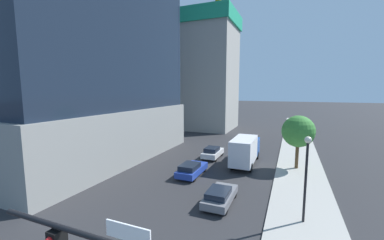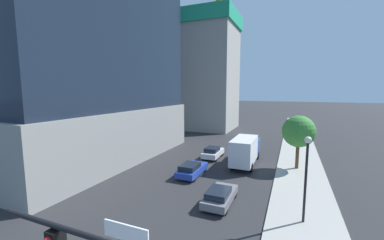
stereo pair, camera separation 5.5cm
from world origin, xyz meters
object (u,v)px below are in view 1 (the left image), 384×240
Objects in this scene: box_truck at (245,149)px; street_tree at (298,132)px; car_white at (213,152)px; street_lamp at (306,167)px; construction_building at (206,66)px; car_blue at (191,169)px; car_gray at (220,196)px.

street_tree is at bearing 5.91° from box_truck.
street_lamp is at bearing -50.41° from car_white.
construction_building is 5.77× the size of street_lamp.
car_white is at bearing 90.00° from car_blue.
car_white reaches higher than car_gray.
car_gray is 0.55× the size of box_truck.
street_tree is at bearing 63.45° from car_gray.
box_truck is at bearing -174.09° from street_tree.
construction_building reaches higher than car_white.
car_white reaches higher than car_blue.
car_white is (9.20, -23.10, -13.39)m from construction_building.
car_gray is (4.43, -11.91, -0.08)m from car_white.
car_white is 0.53× the size of box_truck.
street_lamp is 0.97× the size of street_tree.
street_tree is at bearing 91.30° from street_lamp.
construction_building is 7.95× the size of car_white.
car_gray is at bearing -68.73° from construction_building.
car_blue is 0.57× the size of box_truck.
box_truck is (0.00, 10.64, 1.19)m from car_gray.
street_lamp is 16.48m from car_white.
street_lamp is at bearing -88.70° from street_tree.
car_gray is 10.71m from box_truck.
street_tree is at bearing -3.94° from car_white.
street_lamp is at bearing -5.31° from car_gray.
car_gray is (13.63, -35.01, -13.46)m from construction_building.
construction_building is 41.82m from street_lamp.
construction_building is 34.29m from car_blue.
box_truck is (13.63, -24.37, -12.27)m from construction_building.
car_blue is 6.55m from car_gray.
construction_building is 39.91m from car_gray.
street_tree is at bearing 32.50° from car_blue.
construction_building is 4.21× the size of box_truck.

